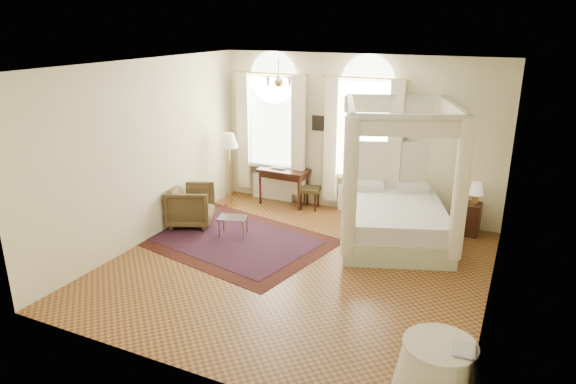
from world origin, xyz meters
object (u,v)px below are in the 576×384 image
at_px(writing_desk, 284,174).
at_px(side_table, 438,370).
at_px(stool, 310,191).
at_px(canopy_bed, 395,212).
at_px(coffee_table, 233,219).
at_px(nightstand, 468,219).
at_px(floor_lamp, 229,144).
at_px(armchair, 191,205).

height_order(writing_desk, side_table, writing_desk).
distance_m(stool, side_table, 6.02).
distance_m(canopy_bed, writing_desk, 2.90).
bearing_deg(side_table, coffee_table, 146.35).
xyz_separation_m(canopy_bed, nightstand, (1.20, 0.97, -0.28)).
bearing_deg(canopy_bed, nightstand, 38.90).
height_order(nightstand, floor_lamp, floor_lamp).
bearing_deg(nightstand, floor_lamp, -173.80).
xyz_separation_m(canopy_bed, coffee_table, (-2.84, -1.02, -0.25)).
distance_m(stool, floor_lamp, 2.03).
height_order(nightstand, armchair, armchair).
distance_m(armchair, coffee_table, 1.06).
xyz_separation_m(stool, floor_lamp, (-1.69, -0.53, 0.99)).
distance_m(writing_desk, stool, 0.70).
relative_size(canopy_bed, floor_lamp, 1.77).
distance_m(stool, coffee_table, 2.12).
bearing_deg(writing_desk, side_table, -49.20).
height_order(coffee_table, floor_lamp, floor_lamp).
relative_size(coffee_table, side_table, 0.64).
relative_size(nightstand, floor_lamp, 0.38).
relative_size(writing_desk, floor_lamp, 0.68).
height_order(writing_desk, coffee_table, writing_desk).
relative_size(nightstand, side_table, 0.64).
height_order(canopy_bed, side_table, canopy_bed).
distance_m(armchair, side_table, 6.15).
bearing_deg(writing_desk, armchair, -122.05).
distance_m(nightstand, side_table, 4.87).
xyz_separation_m(nightstand, coffee_table, (-4.05, -1.99, 0.02)).
bearing_deg(stool, armchair, -134.13).
bearing_deg(writing_desk, coffee_table, -93.27).
bearing_deg(side_table, canopy_bed, 110.67).
bearing_deg(nightstand, writing_desk, -180.00).
bearing_deg(floor_lamp, side_table, -39.44).
bearing_deg(coffee_table, writing_desk, 86.73).
bearing_deg(floor_lamp, armchair, -94.91).
relative_size(canopy_bed, side_table, 2.94).
distance_m(nightstand, coffee_table, 4.51).
relative_size(canopy_bed, stool, 5.98).
bearing_deg(writing_desk, floor_lamp, -152.83).
distance_m(canopy_bed, stool, 2.31).
bearing_deg(canopy_bed, floor_lamp, 173.54).
height_order(stool, coffee_table, stool).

